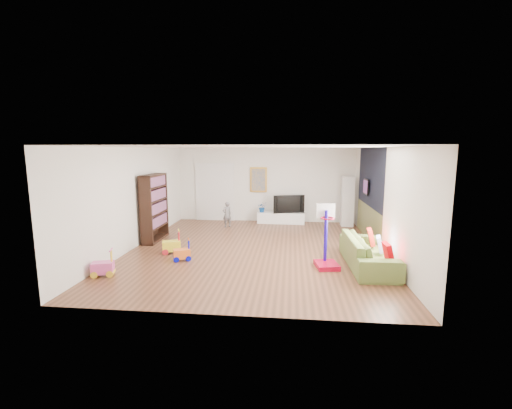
# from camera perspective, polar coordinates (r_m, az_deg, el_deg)

# --- Properties ---
(floor) EXTENTS (6.50, 7.50, 0.00)m
(floor) POSITION_cam_1_polar(r_m,az_deg,el_deg) (9.24, -0.26, -7.45)
(floor) COLOR brown
(floor) RESTS_ON ground
(ceiling) EXTENTS (6.50, 7.50, 0.00)m
(ceiling) POSITION_cam_1_polar(r_m,az_deg,el_deg) (8.86, -0.27, 9.54)
(ceiling) COLOR white
(ceiling) RESTS_ON ground
(wall_back) EXTENTS (6.50, 0.00, 2.70)m
(wall_back) POSITION_cam_1_polar(r_m,az_deg,el_deg) (12.66, 1.57, 3.25)
(wall_back) COLOR silver
(wall_back) RESTS_ON ground
(wall_front) EXTENTS (6.50, 0.00, 2.70)m
(wall_front) POSITION_cam_1_polar(r_m,az_deg,el_deg) (5.30, -4.65, -4.85)
(wall_front) COLOR white
(wall_front) RESTS_ON ground
(wall_left) EXTENTS (0.00, 7.50, 2.70)m
(wall_left) POSITION_cam_1_polar(r_m,az_deg,el_deg) (9.85, -19.43, 1.09)
(wall_left) COLOR silver
(wall_left) RESTS_ON ground
(wall_right) EXTENTS (0.00, 7.50, 2.70)m
(wall_right) POSITION_cam_1_polar(r_m,az_deg,el_deg) (9.19, 20.31, 0.52)
(wall_right) COLOR white
(wall_right) RESTS_ON ground
(navy_accent) EXTENTS (0.01, 3.20, 1.70)m
(navy_accent) POSITION_cam_1_polar(r_m,az_deg,el_deg) (10.49, 18.51, 4.34)
(navy_accent) COLOR black
(navy_accent) RESTS_ON wall_right
(olive_wainscot) EXTENTS (0.01, 3.20, 1.00)m
(olive_wainscot) POSITION_cam_1_polar(r_m,az_deg,el_deg) (10.67, 18.15, -2.89)
(olive_wainscot) COLOR brown
(olive_wainscot) RESTS_ON wall_right
(doorway) EXTENTS (1.45, 0.06, 2.10)m
(doorway) POSITION_cam_1_polar(r_m,az_deg,el_deg) (12.94, -6.88, 1.98)
(doorway) COLOR white
(doorway) RESTS_ON ground
(painting_back) EXTENTS (0.62, 0.06, 0.92)m
(painting_back) POSITION_cam_1_polar(r_m,az_deg,el_deg) (12.62, 0.42, 4.15)
(painting_back) COLOR gold
(painting_back) RESTS_ON wall_back
(artwork_right) EXTENTS (0.04, 0.56, 0.46)m
(artwork_right) POSITION_cam_1_polar(r_m,az_deg,el_deg) (10.70, 17.86, 2.84)
(artwork_right) COLOR #7F3F8C
(artwork_right) RESTS_ON wall_right
(media_console) EXTENTS (1.72, 0.50, 0.40)m
(media_console) POSITION_cam_1_polar(r_m,az_deg,el_deg) (12.45, 4.19, -2.23)
(media_console) COLOR white
(media_console) RESTS_ON ground
(tall_cabinet) EXTENTS (0.41, 0.41, 1.74)m
(tall_cabinet) POSITION_cam_1_polar(r_m,az_deg,el_deg) (12.30, 15.00, 0.54)
(tall_cabinet) COLOR silver
(tall_cabinet) RESTS_ON ground
(bookshelf) EXTENTS (0.37, 1.33, 1.94)m
(bookshelf) POSITION_cam_1_polar(r_m,az_deg,el_deg) (10.40, -16.58, -0.49)
(bookshelf) COLOR black
(bookshelf) RESTS_ON ground
(sofa) EXTENTS (0.97, 2.33, 0.67)m
(sofa) POSITION_cam_1_polar(r_m,az_deg,el_deg) (8.25, 18.15, -7.50)
(sofa) COLOR olive
(sofa) RESTS_ON ground
(basketball_hoop) EXTENTS (0.59, 0.67, 1.44)m
(basketball_hoop) POSITION_cam_1_polar(r_m,az_deg,el_deg) (7.82, 11.84, -5.26)
(basketball_hoop) COLOR #B30528
(basketball_hoop) RESTS_ON ground
(ride_on_yellow) EXTENTS (0.52, 0.43, 0.60)m
(ride_on_yellow) POSITION_cam_1_polar(r_m,az_deg,el_deg) (9.07, -13.93, -6.06)
(ride_on_yellow) COLOR yellow
(ride_on_yellow) RESTS_ON ground
(ride_on_orange) EXTENTS (0.46, 0.38, 0.53)m
(ride_on_orange) POSITION_cam_1_polar(r_m,az_deg,el_deg) (8.44, -12.26, -7.42)
(ride_on_orange) COLOR orange
(ride_on_orange) RESTS_ON ground
(ride_on_pink) EXTENTS (0.49, 0.38, 0.57)m
(ride_on_pink) POSITION_cam_1_polar(r_m,az_deg,el_deg) (7.94, -24.22, -8.88)
(ride_on_pink) COLOR #F459B6
(ride_on_pink) RESTS_ON ground
(child) EXTENTS (0.39, 0.36, 0.88)m
(child) POSITION_cam_1_polar(r_m,az_deg,el_deg) (11.79, -4.86, -1.66)
(child) COLOR slate
(child) RESTS_ON ground
(tv) EXTENTS (1.13, 0.44, 0.65)m
(tv) POSITION_cam_1_polar(r_m,az_deg,el_deg) (12.36, 5.39, 0.14)
(tv) COLOR black
(tv) RESTS_ON media_console
(vase_plant) EXTENTS (0.40, 0.36, 0.38)m
(vase_plant) POSITION_cam_1_polar(r_m,az_deg,el_deg) (12.40, 1.04, -0.43)
(vase_plant) COLOR navy
(vase_plant) RESTS_ON media_console
(pillow_left) EXTENTS (0.11, 0.39, 0.38)m
(pillow_left) POSITION_cam_1_polar(r_m,az_deg,el_deg) (7.66, 21.14, -7.43)
(pillow_left) COLOR #B9000A
(pillow_left) RESTS_ON sofa
(pillow_center) EXTENTS (0.16, 0.36, 0.35)m
(pillow_center) POSITION_cam_1_polar(r_m,az_deg,el_deg) (8.24, 19.95, -6.23)
(pillow_center) COLOR white
(pillow_center) RESTS_ON sofa
(pillow_right) EXTENTS (0.15, 0.41, 0.40)m
(pillow_right) POSITION_cam_1_polar(r_m,az_deg,el_deg) (8.83, 18.61, -5.14)
(pillow_right) COLOR red
(pillow_right) RESTS_ON sofa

